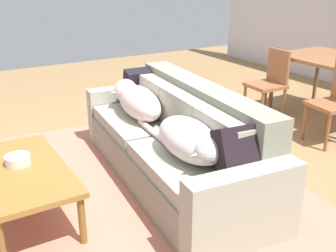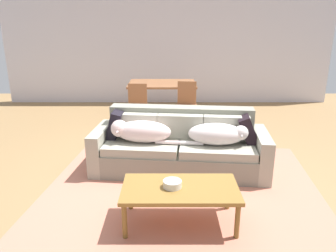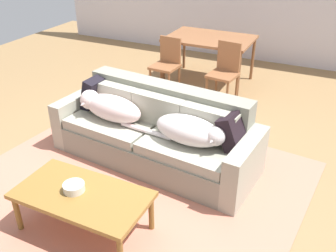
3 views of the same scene
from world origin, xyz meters
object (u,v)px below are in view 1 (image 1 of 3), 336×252
at_px(couch, 176,144).
at_px(dining_chair_near_left, 270,81).
at_px(coffee_table, 21,174).
at_px(throw_pillow_by_left_arm, 142,87).
at_px(bowl_on_coffee_table, 18,160).
at_px(throw_pillow_by_right_arm, 243,153).
at_px(dog_on_left_cushion, 137,101).
at_px(dog_on_right_cushion, 190,140).

distance_m(couch, dining_chair_near_left, 2.00).
bearing_deg(coffee_table, couch, 88.11).
distance_m(couch, throw_pillow_by_left_arm, 0.95).
height_order(bowl_on_coffee_table, dining_chair_near_left, dining_chair_near_left).
bearing_deg(throw_pillow_by_right_arm, bowl_on_coffee_table, -129.09).
xyz_separation_m(dog_on_left_cushion, dining_chair_near_left, (-0.21, 1.95, -0.12)).
relative_size(dog_on_left_cushion, dining_chair_near_left, 1.09).
bearing_deg(coffee_table, dining_chair_near_left, 102.72).
height_order(couch, throw_pillow_by_left_arm, couch).
xyz_separation_m(dog_on_left_cushion, throw_pillow_by_left_arm, (-0.35, 0.24, 0.02)).
bearing_deg(throw_pillow_by_left_arm, dog_on_left_cushion, -34.43).
bearing_deg(dog_on_right_cushion, throw_pillow_by_left_arm, 172.39).
height_order(coffee_table, dining_chair_near_left, dining_chair_near_left).
bearing_deg(bowl_on_coffee_table, dog_on_left_cushion, 109.36).
distance_m(coffee_table, bowl_on_coffee_table, 0.11).
relative_size(throw_pillow_by_right_arm, bowl_on_coffee_table, 2.00).
bearing_deg(dog_on_right_cushion, bowl_on_coffee_table, -113.14).
height_order(couch, throw_pillow_by_right_arm, couch).
height_order(throw_pillow_by_right_arm, bowl_on_coffee_table, throw_pillow_by_right_arm).
bearing_deg(throw_pillow_by_right_arm, couch, 177.32).
relative_size(dog_on_left_cushion, dog_on_right_cushion, 1.02).
bearing_deg(coffee_table, dog_on_left_cushion, 112.57).
bearing_deg(dog_on_left_cushion, coffee_table, -61.74).
bearing_deg(coffee_table, dog_on_right_cushion, 64.38).
distance_m(couch, bowl_on_coffee_table, 1.32).
xyz_separation_m(bowl_on_coffee_table, dining_chair_near_left, (-0.63, 3.15, 0.03)).
relative_size(dog_on_left_cushion, throw_pillow_by_right_arm, 2.49).
height_order(dog_on_right_cushion, coffee_table, dog_on_right_cushion).
distance_m(throw_pillow_by_right_arm, coffee_table, 1.60).
bearing_deg(dining_chair_near_left, throw_pillow_by_right_arm, -44.92).
bearing_deg(coffee_table, throw_pillow_by_left_arm, 120.53).
relative_size(dog_on_left_cushion, coffee_table, 0.80).
bearing_deg(throw_pillow_by_left_arm, bowl_on_coffee_table, -61.79).
bearing_deg(dining_chair_near_left, bowl_on_coffee_table, -74.92).
height_order(couch, dog_on_left_cushion, couch).
bearing_deg(couch, throw_pillow_by_right_arm, 3.01).
height_order(dog_on_left_cushion, coffee_table, dog_on_left_cushion).
xyz_separation_m(throw_pillow_by_right_arm, bowl_on_coffee_table, (-1.03, -1.27, -0.16)).
bearing_deg(couch, throw_pillow_by_left_arm, 176.99).
height_order(dog_on_right_cushion, throw_pillow_by_right_arm, throw_pillow_by_right_arm).
bearing_deg(dog_on_left_cushion, dining_chair_near_left, 101.87).
bearing_deg(dog_on_left_cushion, throw_pillow_by_right_arm, 8.13).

